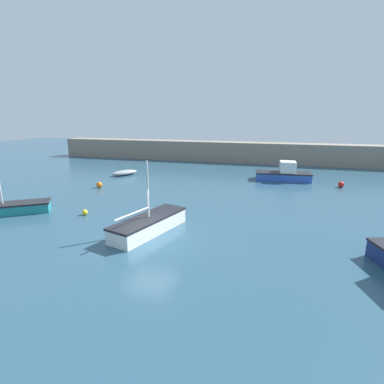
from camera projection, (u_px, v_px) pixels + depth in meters
name	position (u px, v px, depth m)	size (l,w,h in m)	color
ground_plane	(150.00, 242.00, 15.96)	(120.00, 120.00, 0.20)	#284C60
harbor_breakwater	(232.00, 152.00, 42.50)	(52.65, 2.69, 2.77)	gray
sailboat_tall_mast	(3.00, 208.00, 20.08)	(5.58, 4.49, 7.42)	teal
motorboat_grey_hull	(284.00, 174.00, 30.42)	(5.57, 2.47, 1.95)	#2D56B7
rowboat_white_midwater	(125.00, 173.00, 33.15)	(2.60, 3.22, 0.56)	gray
sailboat_twin_hulled	(149.00, 224.00, 17.00)	(2.99, 5.46, 4.11)	white
mooring_buoy_red	(341.00, 184.00, 27.54)	(0.55, 0.55, 0.55)	red
mooring_buoy_orange	(99.00, 185.00, 27.42)	(0.54, 0.54, 0.54)	orange
mooring_buoy_yellow	(85.00, 212.00, 19.97)	(0.38, 0.38, 0.38)	yellow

